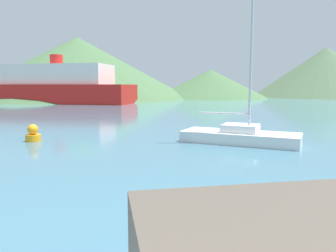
# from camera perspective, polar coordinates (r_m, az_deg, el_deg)

# --- Properties ---
(sailboat_inner) EXTENTS (6.06, 4.41, 10.70)m
(sailboat_inner) POSITION_cam_1_polar(r_m,az_deg,el_deg) (16.70, 12.46, -1.41)
(sailboat_inner) COLOR white
(sailboat_inner) RESTS_ON ground_plane
(ferry_distant) EXTENTS (25.86, 13.27, 7.77)m
(ferry_distant) POSITION_cam_1_polar(r_m,az_deg,el_deg) (56.66, -18.69, 6.56)
(ferry_distant) COLOR red
(ferry_distant) RESTS_ON ground_plane
(buoy_marker) EXTENTS (0.76, 0.76, 0.88)m
(buoy_marker) POSITION_cam_1_polar(r_m,az_deg,el_deg) (18.21, -22.44, -1.33)
(buoy_marker) COLOR orange
(buoy_marker) RESTS_ON ground_plane
(hill_central) EXTENTS (50.42, 50.42, 13.50)m
(hill_central) POSITION_cam_1_polar(r_m,az_deg,el_deg) (76.79, -15.41, 9.72)
(hill_central) COLOR #476B42
(hill_central) RESTS_ON ground_plane
(hill_east) EXTENTS (26.15, 26.15, 6.49)m
(hill_east) POSITION_cam_1_polar(r_m,az_deg,el_deg) (76.44, 7.34, 7.30)
(hill_east) COLOR #476B42
(hill_east) RESTS_ON ground_plane
(hill_far_east) EXTENTS (35.19, 35.19, 12.28)m
(hill_far_east) POSITION_cam_1_polar(r_m,az_deg,el_deg) (91.27, 25.69, 8.43)
(hill_far_east) COLOR #4C6647
(hill_far_east) RESTS_ON ground_plane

